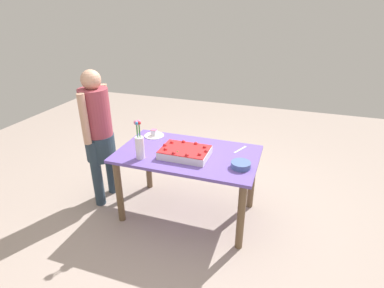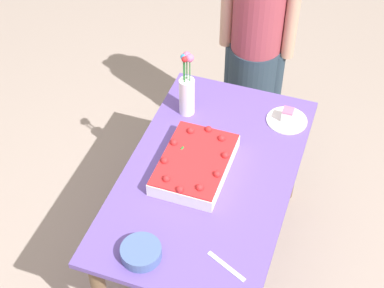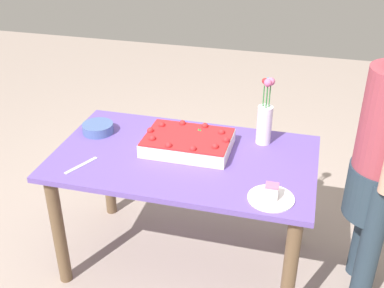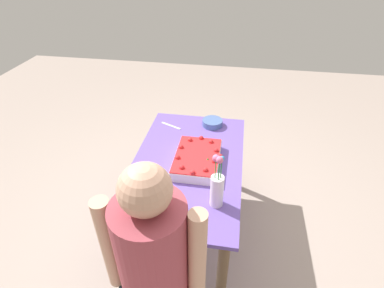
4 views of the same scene
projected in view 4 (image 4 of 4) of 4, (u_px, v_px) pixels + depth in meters
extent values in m
plane|color=#A79489|center=(188.00, 227.00, 2.64)|extent=(8.00, 8.00, 0.00)
cube|color=#664DA7|center=(187.00, 164.00, 2.23)|extent=(1.39, 0.81, 0.03)
cylinder|color=brown|center=(222.00, 274.00, 1.90)|extent=(0.07, 0.07, 0.70)
cylinder|color=brown|center=(232.00, 157.00, 2.90)|extent=(0.07, 0.07, 0.70)
cylinder|color=brown|center=(123.00, 259.00, 1.99)|extent=(0.07, 0.07, 0.70)
cylinder|color=brown|center=(166.00, 151.00, 2.99)|extent=(0.07, 0.07, 0.70)
cube|color=white|center=(197.00, 159.00, 2.20)|extent=(0.46, 0.32, 0.07)
cube|color=red|center=(197.00, 155.00, 2.18)|extent=(0.45, 0.31, 0.01)
sphere|color=red|center=(201.00, 138.00, 2.34)|extent=(0.04, 0.04, 0.04)
sphere|color=red|center=(190.00, 140.00, 2.32)|extent=(0.04, 0.04, 0.04)
sphere|color=red|center=(181.00, 147.00, 2.24)|extent=(0.04, 0.04, 0.04)
sphere|color=red|center=(178.00, 158.00, 2.14)|extent=(0.04, 0.04, 0.04)
sphere|color=red|center=(182.00, 168.00, 2.04)|extent=(0.04, 0.04, 0.04)
sphere|color=red|center=(193.00, 173.00, 2.00)|extent=(0.04, 0.04, 0.04)
sphere|color=red|center=(205.00, 170.00, 2.02)|extent=(0.04, 0.04, 0.04)
sphere|color=red|center=(214.00, 161.00, 2.10)|extent=(0.04, 0.04, 0.04)
sphere|color=red|center=(216.00, 150.00, 2.21)|extent=(0.04, 0.04, 0.04)
sphere|color=red|center=(211.00, 142.00, 2.30)|extent=(0.04, 0.04, 0.04)
cone|color=#2D8438|center=(207.00, 160.00, 2.12)|extent=(0.02, 0.02, 0.02)
cone|color=#2D8438|center=(208.00, 159.00, 2.13)|extent=(0.02, 0.02, 0.02)
cylinder|color=white|center=(130.00, 206.00, 1.86)|extent=(0.22, 0.22, 0.01)
cube|color=white|center=(129.00, 202.00, 1.84)|extent=(0.06, 0.06, 0.06)
cube|color=#DA6790|center=(129.00, 198.00, 1.82)|extent=(0.06, 0.06, 0.01)
cube|color=silver|center=(171.00, 126.00, 2.65)|extent=(0.10, 0.19, 0.00)
cylinder|color=white|center=(217.00, 191.00, 1.82)|extent=(0.08, 0.08, 0.22)
cylinder|color=#2D8438|center=(219.00, 166.00, 1.73)|extent=(0.01, 0.01, 0.14)
sphere|color=red|center=(220.00, 157.00, 1.69)|extent=(0.03, 0.03, 0.03)
cylinder|color=#2D8438|center=(215.00, 168.00, 1.71)|extent=(0.01, 0.01, 0.14)
sphere|color=pink|center=(216.00, 158.00, 1.67)|extent=(0.04, 0.04, 0.04)
cylinder|color=#2D8438|center=(219.00, 170.00, 1.70)|extent=(0.01, 0.01, 0.14)
sphere|color=#D96591|center=(220.00, 160.00, 1.66)|extent=(0.04, 0.04, 0.04)
cylinder|color=#2D8438|center=(221.00, 168.00, 1.71)|extent=(0.01, 0.01, 0.14)
sphere|color=#2F86CA|center=(222.00, 158.00, 1.67)|extent=(0.03, 0.03, 0.03)
cylinder|color=#4B66A0|center=(212.00, 123.00, 2.64)|extent=(0.18, 0.18, 0.05)
cylinder|color=#9B3C48|center=(152.00, 251.00, 1.24)|extent=(0.30, 0.30, 0.52)
sphere|color=tan|center=(145.00, 190.00, 1.04)|extent=(0.20, 0.20, 0.20)
cylinder|color=tan|center=(197.00, 258.00, 1.22)|extent=(0.08, 0.08, 0.52)
cylinder|color=tan|center=(110.00, 245.00, 1.27)|extent=(0.08, 0.08, 0.52)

